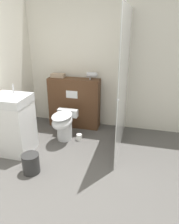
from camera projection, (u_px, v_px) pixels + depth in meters
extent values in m
plane|color=#565451|center=(54.00, 207.00, 2.47)|extent=(12.00, 12.00, 0.00)
cube|color=silver|center=(99.00, 62.00, 4.04)|extent=(8.00, 0.06, 2.50)
cube|color=#51331E|center=(74.00, 103.00, 4.24)|extent=(0.98, 0.27, 0.96)
cube|color=white|center=(72.00, 95.00, 4.04)|extent=(0.22, 0.01, 0.14)
cube|color=silver|center=(124.00, 83.00, 3.31)|extent=(0.01, 1.43, 2.16)
sphere|color=#B2B2B7|center=(118.00, 100.00, 2.71)|extent=(0.04, 0.04, 0.04)
cylinder|color=white|center=(65.00, 130.00, 3.84)|extent=(0.26, 0.26, 0.35)
ellipsoid|color=white|center=(62.00, 122.00, 3.69)|extent=(0.33, 0.49, 0.21)
ellipsoid|color=white|center=(62.00, 115.00, 3.65)|extent=(0.32, 0.48, 0.02)
cube|color=white|center=(68.00, 113.00, 3.92)|extent=(0.36, 0.12, 0.14)
cube|color=white|center=(14.00, 128.00, 3.39)|extent=(0.55, 0.49, 0.81)
cube|color=white|center=(9.00, 100.00, 3.22)|extent=(0.56, 0.50, 0.13)
cylinder|color=silver|center=(13.00, 89.00, 3.29)|extent=(0.02, 0.02, 0.14)
cylinder|color=#B7B7BC|center=(92.00, 75.00, 3.93)|extent=(0.17, 0.09, 0.09)
cone|color=#B7B7BC|center=(97.00, 75.00, 3.91)|extent=(0.03, 0.08, 0.08)
cylinder|color=#B7B7BC|center=(90.00, 77.00, 3.96)|extent=(0.03, 0.03, 0.09)
cube|color=tan|center=(58.00, 75.00, 4.14)|extent=(0.26, 0.14, 0.07)
cylinder|color=white|center=(79.00, 137.00, 3.85)|extent=(0.10, 0.10, 0.11)
cylinder|color=#2D2D2D|center=(31.00, 164.00, 2.99)|extent=(0.24, 0.24, 0.27)
cylinder|color=#2D2D2D|center=(30.00, 155.00, 2.94)|extent=(0.24, 0.24, 0.01)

